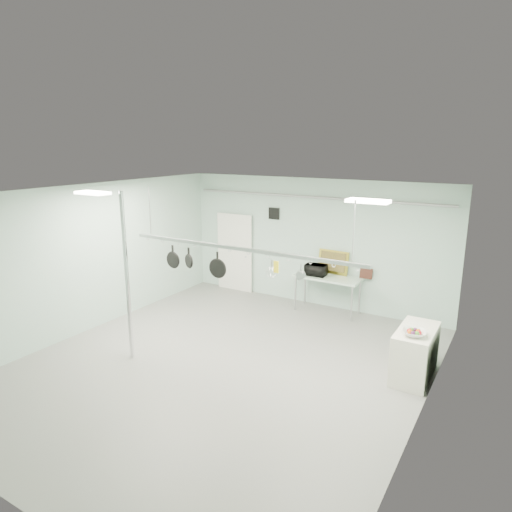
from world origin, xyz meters
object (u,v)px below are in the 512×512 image
Objects in this scene: side_cabinet at (415,353)px; coffee_canister at (321,272)px; chrome_pole at (127,278)px; pot_rack at (239,247)px; skillet_mid at (189,257)px; microwave at (316,270)px; skillet_right at (218,265)px; prep_table at (328,279)px; skillet_left at (173,256)px; fruit_bowl at (414,333)px.

coffee_canister is (-2.68, 2.09, 0.57)m from side_cabinet.
chrome_pole is 5.37m from side_cabinet.
pot_rack is 1.20m from skillet_mid.
microwave is at bearing 87.94° from pot_rack.
chrome_pole is 1.70m from skillet_right.
prep_table is 3.14× the size of skillet_right.
pot_rack reaches higher than coffee_canister.
microwave is at bearing 67.07° from skillet_left.
prep_table is at bearing 61.29° from chrome_pole.
skillet_left is at bearing 178.64° from skillet_right.
chrome_pole is at bearing -154.65° from pot_rack.
skillet_right is at bearing 4.36° from skillet_left.
fruit_bowl is (2.96, 0.81, -1.28)m from pot_rack.
fruit_bowl is 0.88× the size of skillet_left.
prep_table is 3.61× the size of skillet_left.
microwave is at bearing 63.99° from chrome_pole.
side_cabinet is at bearing 16.46° from skillet_right.
skillet_right is (-0.47, 0.00, -0.40)m from pot_rack.
side_cabinet is 2.41× the size of microwave.
chrome_pole is 0.67× the size of pot_rack.
side_cabinet is (2.55, -2.20, -0.38)m from prep_table.
skillet_mid is at bearing -164.98° from side_cabinet.
chrome_pole reaches higher than skillet_left.
pot_rack is 12.62× the size of skillet_mid.
pot_rack is 3.45m from microwave.
skillet_left is (-4.51, -0.81, 0.92)m from fruit_bowl.
pot_rack is 12.25× the size of fruit_bowl.
coffee_canister is at bearing 62.08° from chrome_pole.
coffee_canister reaches higher than prep_table.
microwave is (2.02, 4.13, -0.56)m from chrome_pole.
microwave is 1.31× the size of skillet_mid.
fruit_bowl is (2.56, -2.49, 0.12)m from prep_table.
chrome_pole is 2.67× the size of side_cabinet.
fruit_bowl is at bearing 14.49° from skillet_left.
side_cabinet is 4.48m from skillet_mid.
side_cabinet is 3.60m from microwave.
microwave is at bearing -166.61° from prep_table.
side_cabinet is 3.16× the size of skillet_mid.
side_cabinet is 0.25× the size of pot_rack.
coffee_canister is 0.58× the size of fruit_bowl.
chrome_pole is at bearing 61.71° from microwave.
skillet_right is (-0.74, -3.19, 0.81)m from coffee_canister.
coffee_canister is at bearing 142.01° from side_cabinet.
side_cabinet is at bearing -37.99° from coffee_canister.
fruit_bowl is at bearing -41.58° from coffee_canister.
side_cabinet is 3.85m from skillet_right.
side_cabinet is 3.06× the size of fruit_bowl.
prep_table is at bearing 83.09° from pot_rack.
prep_table is at bearing 135.76° from fruit_bowl.
skillet_left reaches higher than coffee_canister.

